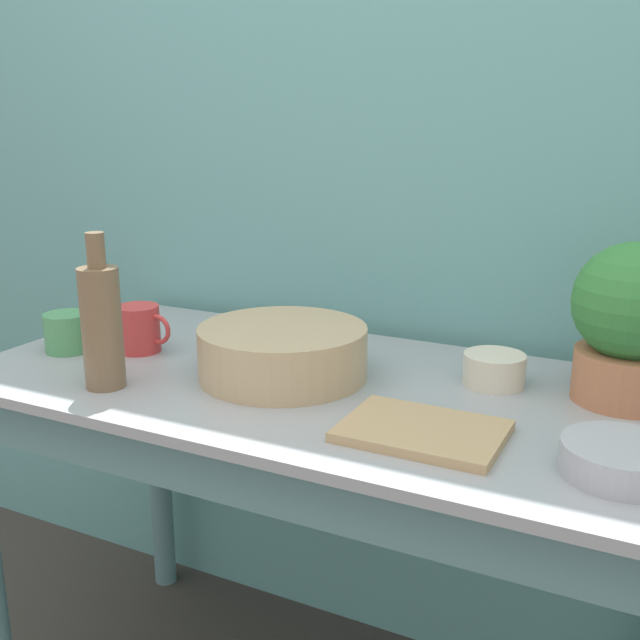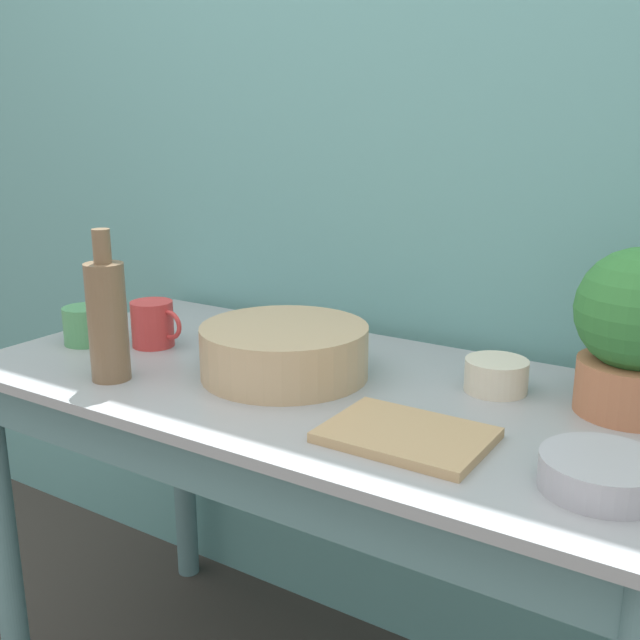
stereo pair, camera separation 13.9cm
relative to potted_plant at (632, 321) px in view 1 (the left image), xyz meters
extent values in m
cube|color=#609E9E|center=(-0.52, 0.24, 0.25)|extent=(6.00, 0.05, 2.40)
cylinder|color=slate|center=(-1.16, 0.13, -0.56)|extent=(0.06, 0.06, 0.79)
cube|color=slate|center=(-0.52, -0.43, -0.22)|extent=(1.28, 0.02, 0.10)
cube|color=#93999E|center=(-0.52, -0.15, -0.16)|extent=(1.38, 0.67, 0.02)
cylinder|color=#B7704C|center=(0.00, 0.00, -0.10)|extent=(0.18, 0.18, 0.09)
sphere|color=#337A38|center=(0.00, 0.00, 0.03)|extent=(0.21, 0.21, 0.21)
cylinder|color=tan|center=(-0.60, -0.16, -0.10)|extent=(0.32, 0.32, 0.10)
cylinder|color=brown|center=(-0.87, -0.35, -0.03)|extent=(0.07, 0.07, 0.22)
cylinder|color=brown|center=(-0.87, -0.35, 0.11)|extent=(0.03, 0.03, 0.06)
cylinder|color=#4C935B|center=(-1.09, -0.22, -0.10)|extent=(0.10, 0.10, 0.08)
torus|color=#4C935B|center=(-1.04, -0.22, -0.10)|extent=(0.06, 0.01, 0.06)
cylinder|color=#C63838|center=(-0.95, -0.16, -0.10)|extent=(0.09, 0.09, 0.10)
torus|color=#C63838|center=(-0.90, -0.16, -0.09)|extent=(0.07, 0.01, 0.07)
cylinder|color=beige|center=(-0.23, -0.02, -0.12)|extent=(0.12, 0.12, 0.06)
cylinder|color=#A8A8B2|center=(0.02, -0.30, -0.12)|extent=(0.17, 0.17, 0.05)
cube|color=tan|center=(-0.27, -0.30, -0.14)|extent=(0.25, 0.18, 0.02)
camera|label=1|loc=(0.08, -1.35, 0.34)|focal=42.00mm
camera|label=2|loc=(0.20, -1.28, 0.34)|focal=42.00mm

